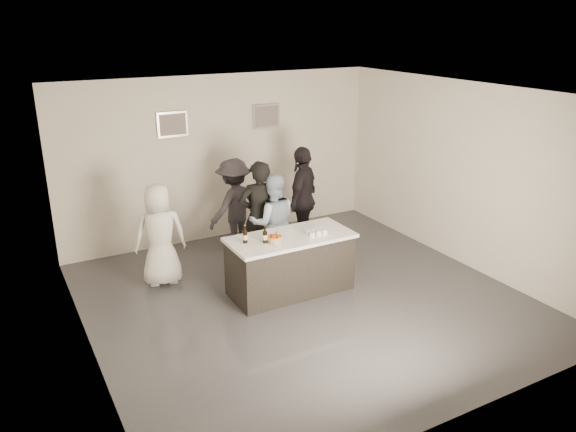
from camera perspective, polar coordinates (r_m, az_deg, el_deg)
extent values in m
plane|color=#3D3D42|center=(8.38, 1.67, -8.44)|extent=(6.00, 6.00, 0.00)
plane|color=white|center=(7.46, 1.90, 12.36)|extent=(6.00, 6.00, 0.00)
cube|color=silver|center=(10.38, -6.70, 5.88)|extent=(6.00, 0.04, 3.00)
cube|color=silver|center=(5.61, 17.64, -7.14)|extent=(6.00, 0.04, 3.00)
cube|color=silver|center=(6.86, -20.40, -2.52)|extent=(0.04, 6.00, 3.00)
cube|color=silver|center=(9.61, 17.42, 3.98)|extent=(0.04, 6.00, 3.00)
cube|color=#B2B2B7|center=(9.92, -11.66, 9.10)|extent=(0.54, 0.04, 0.44)
cube|color=#B2B2B7|center=(10.58, -2.21, 10.12)|extent=(0.54, 0.04, 0.44)
cube|color=white|center=(8.41, 0.24, -4.89)|extent=(1.86, 0.86, 0.90)
cylinder|color=orange|center=(8.00, -1.35, -2.43)|extent=(0.21, 0.21, 0.08)
cylinder|color=black|center=(7.97, -4.38, -1.85)|extent=(0.07, 0.07, 0.26)
cylinder|color=black|center=(7.96, -2.35, -1.86)|extent=(0.07, 0.07, 0.26)
cube|color=gold|center=(8.29, 2.91, -1.64)|extent=(0.30, 0.19, 0.08)
cube|color=pink|center=(7.90, -0.79, -2.99)|extent=(0.24, 0.08, 0.01)
imported|color=black|center=(9.03, -2.96, -0.01)|extent=(0.73, 0.54, 1.82)
imported|color=#A8BEDC|center=(9.04, -1.57, -0.66)|extent=(0.93, 0.81, 1.62)
imported|color=white|center=(8.77, -12.88, -1.87)|extent=(0.87, 0.65, 1.61)
imported|color=black|center=(9.82, 1.51, 1.77)|extent=(1.12, 1.06, 1.86)
imported|color=#302D35|center=(9.83, -5.47, 1.08)|extent=(1.22, 0.96, 1.66)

